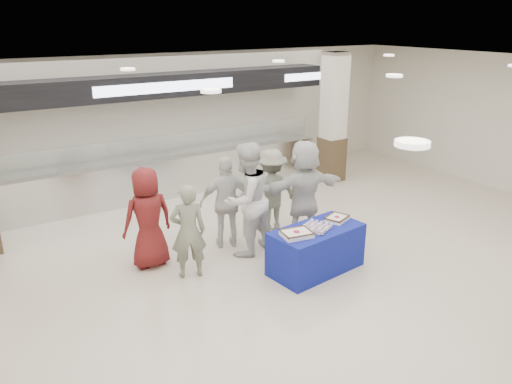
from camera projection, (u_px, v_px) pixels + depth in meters
ground at (305, 294)px, 7.58m from camera, size 14.00×14.00×0.00m
serving_line at (165, 146)px, 11.52m from camera, size 8.70×0.85×2.80m
column_right at (333, 121)px, 12.43m from camera, size 0.55×0.55×3.20m
display_table at (316, 249)px, 8.19m from camera, size 1.63×0.97×0.75m
sheet_cake_left at (297, 233)px, 7.76m from camera, size 0.51×0.43×0.10m
sheet_cake_right at (337, 218)px, 8.37m from camera, size 0.47×0.42×0.08m
cupcake_tray at (317, 227)px, 8.03m from camera, size 0.53×0.48×0.07m
civilian_maroon at (148, 218)px, 8.20m from camera, size 0.85×0.57×1.72m
soldier_a at (188, 231)px, 7.87m from camera, size 0.65×0.52×1.56m
chef_tall at (246, 200)px, 8.60m from camera, size 1.15×1.00×2.01m
chef_short at (227, 202)px, 8.92m from camera, size 1.07×0.75×1.69m
soldier_b at (271, 192)px, 9.50m from camera, size 1.15×0.75×1.67m
civilian_white at (304, 191)px, 9.17m from camera, size 1.84×0.78×1.92m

